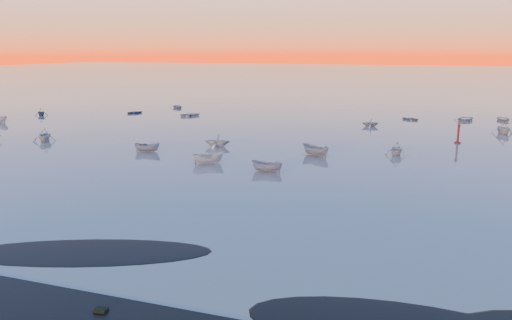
% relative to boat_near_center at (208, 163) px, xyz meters
% --- Properties ---
extents(ground, '(600.00, 600.00, 0.00)m').
position_rel_boat_near_center_xyz_m(ground, '(4.10, 70.87, 0.00)').
color(ground, '#6D645B').
rests_on(ground, ground).
extents(mud_lobes, '(140.00, 6.00, 0.07)m').
position_rel_boat_near_center_xyz_m(mud_lobes, '(4.10, -30.13, 0.01)').
color(mud_lobes, black).
rests_on(mud_lobes, ground).
extents(moored_fleet, '(124.00, 58.00, 1.20)m').
position_rel_boat_near_center_xyz_m(moored_fleet, '(4.10, 23.87, 0.00)').
color(moored_fleet, '#BBBBB6').
rests_on(moored_fleet, ground).
extents(boat_near_center, '(3.34, 4.11, 1.32)m').
position_rel_boat_near_center_xyz_m(boat_near_center, '(0.00, 0.00, 0.00)').
color(boat_near_center, '#BBBBB6').
rests_on(boat_near_center, ground).
extents(channel_marker, '(0.87, 0.87, 3.08)m').
position_rel_boat_near_center_xyz_m(channel_marker, '(29.22, 23.74, 1.22)').
color(channel_marker, '#4A120F').
rests_on(channel_marker, ground).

